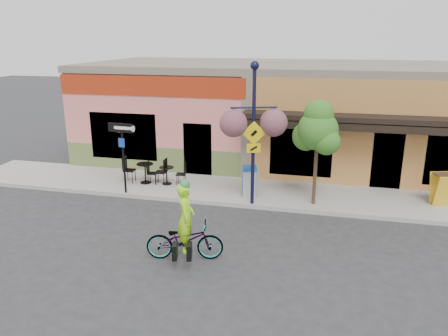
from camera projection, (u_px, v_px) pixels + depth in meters
name	position (u px, v px, depth m)	size (l,w,h in m)	color
ground	(255.00, 215.00, 14.47)	(90.00, 90.00, 0.00)	#2D2D30
sidewalk	(264.00, 193.00, 16.31)	(24.00, 3.00, 0.15)	#9E9B93
curb	(258.00, 207.00, 14.96)	(24.00, 0.12, 0.15)	#A8A59E
building	(282.00, 111.00, 20.80)	(18.20, 8.20, 4.50)	#E37770
bicycle	(185.00, 240.00, 11.49)	(0.71, 2.03, 1.07)	maroon
cyclist_rider	(186.00, 227.00, 11.37)	(0.67, 0.44, 1.85)	#A7FA1A
lamp_post	(253.00, 135.00, 14.38)	(1.53, 0.61, 4.80)	#111337
one_way_sign	(124.00, 158.00, 15.75)	(1.00, 0.22, 2.61)	black
cafe_set_left	(145.00, 170.00, 17.03)	(1.72, 0.86, 1.03)	black
cafe_set_right	(167.00, 173.00, 16.91)	(1.51, 0.75, 0.90)	black
newspaper_box_blue	(250.00, 181.00, 15.65)	(0.50, 0.44, 1.10)	#1A54A0
newspaper_box_grey	(251.00, 184.00, 15.55)	(0.44, 0.40, 0.95)	#ADADAD
street_tree	(316.00, 152.00, 14.53)	(1.42, 1.42, 3.65)	#3D7A26
sandwich_board	(446.00, 191.00, 14.61)	(0.67, 0.49, 1.11)	gold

